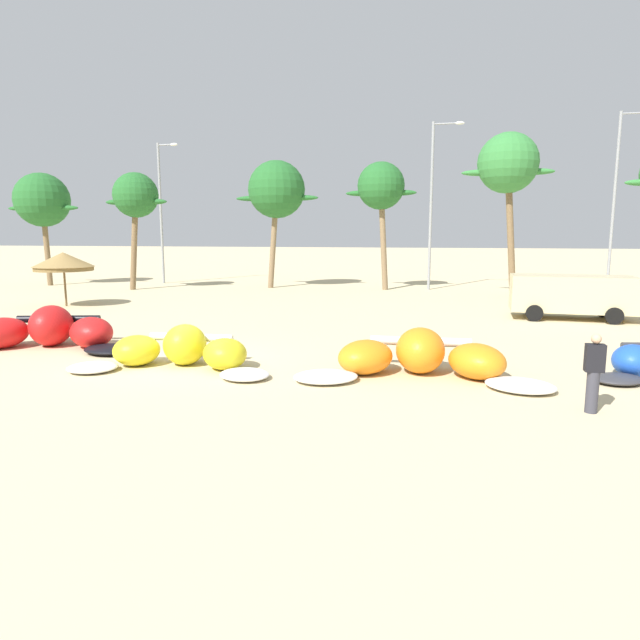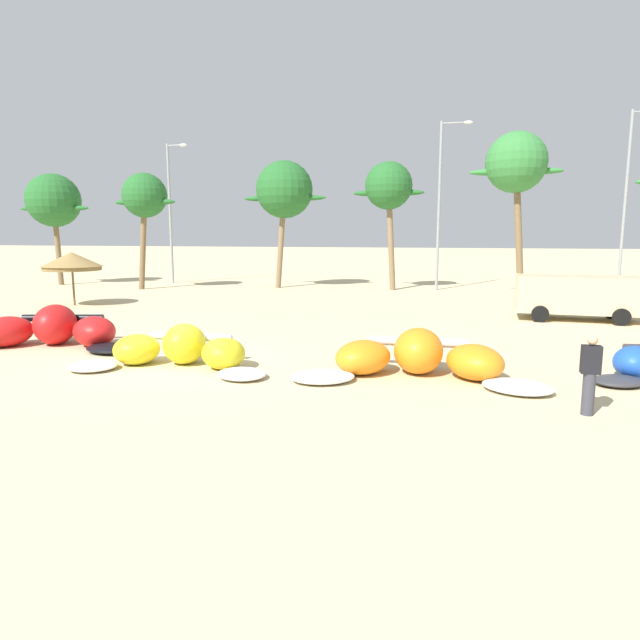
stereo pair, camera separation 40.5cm
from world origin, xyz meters
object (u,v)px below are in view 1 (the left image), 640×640
at_px(palm_left_of_gap, 277,190).
at_px(palm_center_right, 508,165).
at_px(kite_left, 47,332).
at_px(person_near_kites, 594,373).
at_px(beach_umbrella_near_van, 63,261).
at_px(palm_leftmost, 42,201).
at_px(lamppost_west_center, 434,198).
at_px(palm_center_left, 381,188).
at_px(lamppost_west, 162,207).
at_px(parked_van, 568,293).
at_px(kite_left_of_center, 180,351).
at_px(palm_left, 136,197).
at_px(lamppost_east_center, 617,193).
at_px(kite_center, 420,358).

bearing_deg(palm_left_of_gap, palm_center_right, -11.37).
height_order(kite_left, person_near_kites, person_near_kites).
height_order(beach_umbrella_near_van, palm_left_of_gap, palm_left_of_gap).
bearing_deg(palm_leftmost, palm_left_of_gap, 5.45).
xyz_separation_m(kite_left, lamppost_west_center, (11.70, 21.14, 5.29)).
bearing_deg(palm_center_left, beach_umbrella_near_van, -141.64).
xyz_separation_m(palm_leftmost, lamppost_west, (7.22, 3.22, -0.34)).
bearing_deg(parked_van, lamppost_west, 153.93).
bearing_deg(palm_center_right, kite_left_of_center, -118.75).
distance_m(person_near_kites, lamppost_west, 34.11).
bearing_deg(beach_umbrella_near_van, person_near_kites, -30.24).
bearing_deg(palm_left, person_near_kites, -43.20).
xyz_separation_m(palm_center_left, lamppost_east_center, (14.28, 1.93, -0.44)).
relative_size(kite_left, kite_center, 0.99).
height_order(kite_center, lamppost_east_center, lamppost_east_center).
distance_m(palm_center_right, lamppost_west, 23.53).
bearing_deg(lamppost_west, palm_center_left, -5.08).
xyz_separation_m(palm_left, lamppost_east_center, (29.38, 5.24, 0.14)).
xyz_separation_m(parked_van, palm_leftmost, (-32.06, 8.93, 4.72)).
bearing_deg(lamppost_west, kite_center, -50.33).
xyz_separation_m(parked_van, palm_center_right, (-1.81, 7.67, 6.20)).
distance_m(kite_left, lamppost_west, 23.62).
height_order(palm_left, palm_left_of_gap, palm_left_of_gap).
bearing_deg(palm_center_right, kite_left, -132.01).
distance_m(kite_center, palm_left, 26.43).
height_order(kite_left_of_center, palm_center_right, palm_center_right).
bearing_deg(beach_umbrella_near_van, lamppost_west_center, 34.35).
bearing_deg(palm_leftmost, person_near_kites, -36.46).
relative_size(kite_left_of_center, palm_center_left, 0.71).
bearing_deg(palm_leftmost, palm_left, -10.67).
bearing_deg(lamppost_west_center, kite_left, -118.96).
distance_m(parked_van, person_near_kites, 13.25).
height_order(person_near_kites, palm_leftmost, palm_leftmost).
bearing_deg(lamppost_west_center, kite_left_of_center, -105.78).
distance_m(lamppost_west_center, lamppost_east_center, 11.09).
bearing_deg(lamppost_east_center, palm_left, -169.88).
bearing_deg(kite_left, person_near_kites, -12.35).
bearing_deg(palm_left, palm_left_of_gap, 20.06).
bearing_deg(kite_left_of_center, beach_umbrella_near_van, 137.09).
relative_size(kite_left_of_center, lamppost_east_center, 0.53).
distance_m(kite_left_of_center, palm_left_of_gap, 22.79).
height_order(kite_left_of_center, palm_leftmost, palm_leftmost).
height_order(kite_left, parked_van, parked_van).
relative_size(parked_van, palm_center_left, 0.61).
bearing_deg(beach_umbrella_near_van, lamppost_east_center, 24.96).
xyz_separation_m(kite_center, palm_left, (-18.34, 18.24, 5.42)).
bearing_deg(palm_leftmost, lamppost_west, 24.07).
bearing_deg(palm_left_of_gap, palm_center_left, 2.28).
height_order(kite_center, person_near_kites, person_near_kites).
bearing_deg(palm_left, lamppost_west_center, 12.23).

